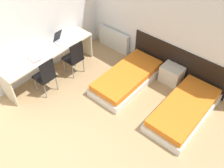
{
  "coord_description": "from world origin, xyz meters",
  "views": [
    {
      "loc": [
        2.5,
        -0.84,
        4.28
      ],
      "look_at": [
        0.0,
        2.06,
        0.55
      ],
      "focal_mm": 40.0,
      "sensor_mm": 36.0,
      "label": 1
    }
  ],
  "objects_px": {
    "bed_near_door": "(184,110)",
    "nightstand": "(171,74)",
    "bed_near_window": "(127,78)",
    "laptop": "(60,41)",
    "chair_near_laptop": "(74,57)",
    "chair_near_notebook": "(46,75)"
  },
  "relations": [
    {
      "from": "bed_near_window",
      "to": "nightstand",
      "type": "height_order",
      "value": "nightstand"
    },
    {
      "from": "bed_near_door",
      "to": "nightstand",
      "type": "bearing_deg",
      "value": 135.67
    },
    {
      "from": "bed_near_door",
      "to": "laptop",
      "type": "xyz_separation_m",
      "value": [
        -3.2,
        -0.59,
        0.65
      ]
    },
    {
      "from": "nightstand",
      "to": "chair_near_laptop",
      "type": "bearing_deg",
      "value": -146.62
    },
    {
      "from": "bed_near_window",
      "to": "laptop",
      "type": "xyz_separation_m",
      "value": [
        -1.66,
        -0.59,
        0.65
      ]
    },
    {
      "from": "bed_near_window",
      "to": "chair_near_laptop",
      "type": "bearing_deg",
      "value": -155.39
    },
    {
      "from": "bed_near_door",
      "to": "nightstand",
      "type": "xyz_separation_m",
      "value": [
        -0.77,
        0.75,
        0.06
      ]
    },
    {
      "from": "bed_near_window",
      "to": "chair_near_laptop",
      "type": "distance_m",
      "value": 1.39
    },
    {
      "from": "chair_near_laptop",
      "to": "chair_near_notebook",
      "type": "xyz_separation_m",
      "value": [
        0.0,
        -0.88,
        0.0
      ]
    },
    {
      "from": "nightstand",
      "to": "chair_near_laptop",
      "type": "distance_m",
      "value": 2.4
    },
    {
      "from": "chair_near_laptop",
      "to": "laptop",
      "type": "distance_m",
      "value": 0.53
    },
    {
      "from": "chair_near_laptop",
      "to": "chair_near_notebook",
      "type": "bearing_deg",
      "value": -86.53
    },
    {
      "from": "bed_near_door",
      "to": "chair_near_laptop",
      "type": "relative_size",
      "value": 1.97
    },
    {
      "from": "chair_near_laptop",
      "to": "laptop",
      "type": "xyz_separation_m",
      "value": [
        -0.44,
        -0.03,
        0.29
      ]
    },
    {
      "from": "chair_near_laptop",
      "to": "chair_near_notebook",
      "type": "distance_m",
      "value": 0.88
    },
    {
      "from": "nightstand",
      "to": "laptop",
      "type": "xyz_separation_m",
      "value": [
        -2.43,
        -1.34,
        0.59
      ]
    },
    {
      "from": "chair_near_notebook",
      "to": "laptop",
      "type": "xyz_separation_m",
      "value": [
        -0.44,
        0.85,
        0.29
      ]
    },
    {
      "from": "laptop",
      "to": "chair_near_notebook",
      "type": "bearing_deg",
      "value": -63.09
    },
    {
      "from": "nightstand",
      "to": "laptop",
      "type": "distance_m",
      "value": 2.84
    },
    {
      "from": "bed_near_window",
      "to": "bed_near_door",
      "type": "xyz_separation_m",
      "value": [
        1.54,
        0.0,
        0.0
      ]
    },
    {
      "from": "chair_near_notebook",
      "to": "laptop",
      "type": "bearing_deg",
      "value": 116.63
    },
    {
      "from": "bed_near_door",
      "to": "laptop",
      "type": "bearing_deg",
      "value": -169.63
    }
  ]
}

